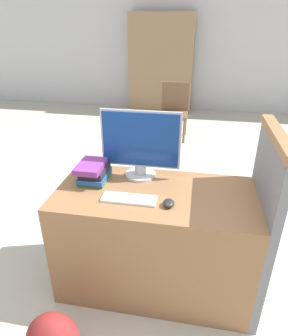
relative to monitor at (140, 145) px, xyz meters
name	(u,v)px	position (x,y,z in m)	size (l,w,h in m)	color
ground_plane	(146,317)	(0.14, -0.53, -1.01)	(20.00, 20.00, 0.00)	#BCB7A8
wall_back	(192,40)	(0.14, 4.73, 0.39)	(12.00, 0.06, 2.80)	silver
desk	(154,239)	(0.14, -0.21, -0.62)	(1.30, 0.65, 0.77)	#8C603D
carrel_divider	(260,221)	(0.81, -0.19, -0.39)	(0.07, 0.69, 1.22)	slate
monitor	(140,145)	(0.00, 0.00, 0.00)	(0.54, 0.21, 0.47)	#B7B7BC
keyboard	(129,199)	(-0.01, -0.33, -0.23)	(0.34, 0.11, 0.02)	white
mouse	(169,203)	(0.24, -0.35, -0.22)	(0.07, 0.09, 0.04)	#262626
book_stack	(94,172)	(-0.30, -0.12, -0.17)	(0.19, 0.26, 0.13)	#2D7F42
far_chair	(174,108)	(-0.02, 2.93, -0.53)	(0.44, 0.44, 0.87)	brown
bookshelf_far	(161,64)	(-0.45, 4.49, -0.06)	(1.29, 0.32, 1.91)	#9E7A56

